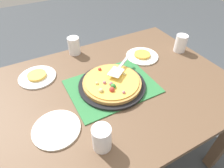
# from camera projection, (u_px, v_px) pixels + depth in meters

# --- Properties ---
(ground_plane) EXTENTS (8.00, 8.00, 0.00)m
(ground_plane) POSITION_uv_depth(u_px,v_px,m) (112.00, 153.00, 1.60)
(ground_plane) COLOR #3D4247
(dining_table) EXTENTS (1.40, 1.00, 0.75)m
(dining_table) POSITION_uv_depth(u_px,v_px,m) (112.00, 100.00, 1.17)
(dining_table) COLOR brown
(dining_table) RESTS_ON ground_plane
(placemat) EXTENTS (0.48, 0.36, 0.01)m
(placemat) POSITION_uv_depth(u_px,v_px,m) (112.00, 86.00, 1.09)
(placemat) COLOR #2D753D
(placemat) RESTS_ON dining_table
(pizza_pan) EXTENTS (0.38, 0.38, 0.01)m
(pizza_pan) POSITION_uv_depth(u_px,v_px,m) (112.00, 85.00, 1.09)
(pizza_pan) COLOR black
(pizza_pan) RESTS_ON placemat
(pizza) EXTENTS (0.33, 0.33, 0.05)m
(pizza) POSITION_uv_depth(u_px,v_px,m) (112.00, 82.00, 1.07)
(pizza) COLOR #B78442
(pizza) RESTS_ON pizza_pan
(plate_near_left) EXTENTS (0.22, 0.22, 0.01)m
(plate_near_left) POSITION_uv_depth(u_px,v_px,m) (142.00, 56.00, 1.32)
(plate_near_left) COLOR white
(plate_near_left) RESTS_ON dining_table
(plate_far_right) EXTENTS (0.22, 0.22, 0.01)m
(plate_far_right) POSITION_uv_depth(u_px,v_px,m) (37.00, 77.00, 1.15)
(plate_far_right) COLOR white
(plate_far_right) RESTS_ON dining_table
(plate_side) EXTENTS (0.22, 0.22, 0.01)m
(plate_side) POSITION_uv_depth(u_px,v_px,m) (56.00, 129.00, 0.87)
(plate_side) COLOR white
(plate_side) RESTS_ON dining_table
(served_slice_left) EXTENTS (0.11, 0.11, 0.02)m
(served_slice_left) POSITION_uv_depth(u_px,v_px,m) (142.00, 55.00, 1.31)
(served_slice_left) COLOR gold
(served_slice_left) RESTS_ON plate_near_left
(served_slice_right) EXTENTS (0.11, 0.11, 0.02)m
(served_slice_right) POSITION_uv_depth(u_px,v_px,m) (37.00, 75.00, 1.14)
(served_slice_right) COLOR #EAB747
(served_slice_right) RESTS_ON plate_far_right
(cup_near) EXTENTS (0.08, 0.08, 0.12)m
(cup_near) POSITION_uv_depth(u_px,v_px,m) (181.00, 43.00, 1.34)
(cup_near) COLOR white
(cup_near) RESTS_ON dining_table
(cup_far) EXTENTS (0.08, 0.08, 0.12)m
(cup_far) POSITION_uv_depth(u_px,v_px,m) (74.00, 46.00, 1.32)
(cup_far) COLOR white
(cup_far) RESTS_ON dining_table
(cup_corner) EXTENTS (0.08, 0.08, 0.12)m
(cup_corner) POSITION_uv_depth(u_px,v_px,m) (102.00, 138.00, 0.78)
(cup_corner) COLOR white
(cup_corner) RESTS_ON dining_table
(pizza_server) EXTENTS (0.21, 0.17, 0.01)m
(pizza_server) POSITION_uv_depth(u_px,v_px,m) (119.00, 68.00, 1.12)
(pizza_server) COLOR silver
(pizza_server) RESTS_ON pizza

